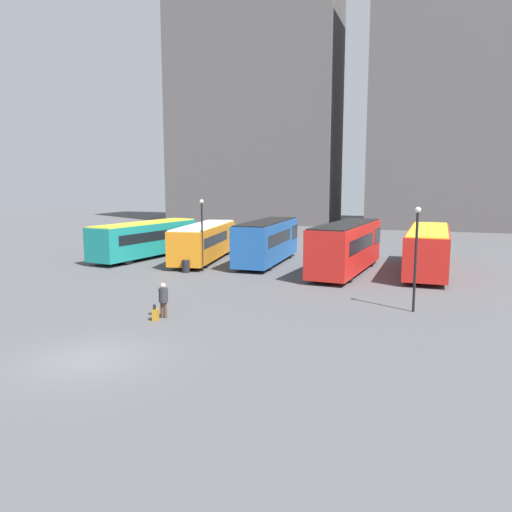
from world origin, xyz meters
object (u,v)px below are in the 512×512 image
object	(u,v)px
bus_3	(347,246)
traveler	(163,297)
bus_2	(267,240)
bus_4	(428,248)
bus_0	(146,238)
lamp_post_1	(202,229)
bus_1	(205,241)
suitcase	(155,315)
lamp_post_0	(416,250)
trash_bin	(186,266)

from	to	relation	value
bus_3	traveler	distance (m)	15.48
bus_2	bus_4	size ratio (longest dim) A/B	0.83
bus_2	bus_4	world-z (taller)	bus_2
bus_0	bus_3	size ratio (longest dim) A/B	1.02
bus_3	lamp_post_1	world-z (taller)	lamp_post_1
bus_2	bus_3	world-z (taller)	bus_3
bus_0	lamp_post_1	bearing A→B (deg)	-112.84
bus_1	traveler	size ratio (longest dim) A/B	6.79
bus_3	suitcase	xyz separation A→B (m)	(-5.95, -14.82, -1.54)
bus_1	bus_2	xyz separation A→B (m)	(5.04, 0.34, 0.20)
bus_1	bus_4	xyz separation A→B (m)	(16.47, 0.40, 0.09)
bus_2	lamp_post_0	distance (m)	15.88
bus_2	bus_4	distance (m)	11.44
bus_4	trash_bin	distance (m)	16.45
bus_3	trash_bin	bearing A→B (deg)	115.13
bus_4	lamp_post_1	world-z (taller)	lamp_post_1
traveler	lamp_post_0	distance (m)	11.75
bus_2	bus_4	xyz separation A→B (m)	(11.44, 0.06, -0.10)
bus_0	bus_3	bearing A→B (deg)	-86.29
traveler	lamp_post_0	world-z (taller)	lamp_post_0
bus_0	suitcase	distance (m)	19.17
lamp_post_0	lamp_post_1	xyz separation A→B (m)	(-14.01, 6.55, -0.01)
bus_4	bus_3	bearing A→B (deg)	112.02
traveler	trash_bin	size ratio (longest dim) A/B	1.87
bus_0	lamp_post_1	world-z (taller)	lamp_post_1
bus_3	lamp_post_1	size ratio (longest dim) A/B	2.18
bus_1	bus_4	world-z (taller)	bus_4
lamp_post_0	bus_4	bearing A→B (deg)	87.56
bus_4	suitcase	bearing A→B (deg)	147.35
trash_bin	bus_1	bearing A→B (deg)	101.66
suitcase	bus_0	bearing A→B (deg)	18.21
bus_1	lamp_post_0	bearing A→B (deg)	-133.94
lamp_post_1	trash_bin	xyz separation A→B (m)	(-0.87, -0.80, -2.50)
bus_4	lamp_post_1	size ratio (longest dim) A/B	2.41
bus_1	suitcase	size ratio (longest dim) A/B	14.50
bus_0	lamp_post_0	world-z (taller)	lamp_post_0
bus_1	bus_4	distance (m)	16.48
traveler	trash_bin	world-z (taller)	traveler
bus_0	bus_1	xyz separation A→B (m)	(5.02, 0.36, -0.04)
bus_1	lamp_post_0	world-z (taller)	lamp_post_0
bus_1	bus_3	xyz separation A→B (m)	(11.28, -1.61, 0.28)
bus_0	lamp_post_0	bearing A→B (deg)	-108.98
suitcase	bus_3	bearing A→B (deg)	-36.45
suitcase	lamp_post_0	size ratio (longest dim) A/B	0.15
bus_4	traveler	size ratio (longest dim) A/B	7.42
bus_1	bus_4	size ratio (longest dim) A/B	0.91
lamp_post_0	trash_bin	world-z (taller)	lamp_post_0
bus_0	bus_4	distance (m)	21.51
bus_1	lamp_post_1	world-z (taller)	lamp_post_1
bus_3	bus_4	xyz separation A→B (m)	(5.19, 2.01, -0.19)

